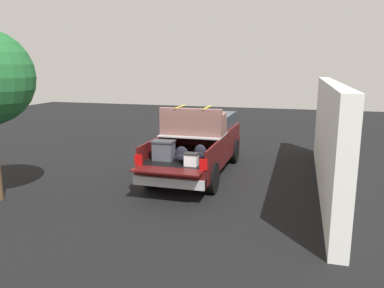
{
  "coord_description": "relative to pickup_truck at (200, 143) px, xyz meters",
  "views": [
    {
      "loc": [
        -11.44,
        -3.13,
        3.46
      ],
      "look_at": [
        -0.6,
        0.0,
        1.1
      ],
      "focal_mm": 35.25,
      "sensor_mm": 36.0,
      "label": 1
    }
  ],
  "objects": [
    {
      "name": "pickup_truck",
      "position": [
        0.0,
        0.0,
        0.0
      ],
      "size": [
        6.05,
        2.06,
        2.23
      ],
      "color": "#470F0F",
      "rests_on": "ground_plane"
    },
    {
      "name": "ground_plane",
      "position": [
        -0.35,
        -0.0,
        -0.96
      ],
      "size": [
        40.0,
        40.0,
        0.0
      ],
      "primitive_type": "plane",
      "color": "black"
    },
    {
      "name": "building_facade",
      "position": [
        -0.74,
        -3.93,
        0.55
      ],
      "size": [
        8.97,
        0.36,
        3.01
      ],
      "primitive_type": "cube",
      "color": "white",
      "rests_on": "ground_plane"
    }
  ]
}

